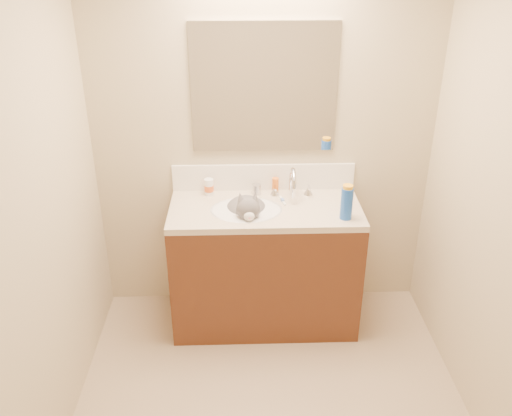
{
  "coord_description": "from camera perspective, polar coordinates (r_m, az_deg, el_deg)",
  "views": [
    {
      "loc": [
        -0.16,
        -2.05,
        2.38
      ],
      "look_at": [
        -0.06,
        0.92,
        0.88
      ],
      "focal_mm": 38.0,
      "sensor_mm": 36.0,
      "label": 1
    }
  ],
  "objects": [
    {
      "name": "spray_can",
      "position": [
        3.25,
        9.51,
        0.47
      ],
      "size": [
        0.07,
        0.07,
        0.2
      ],
      "primitive_type": "cylinder",
      "rotation": [
        0.0,
        0.0,
        0.03
      ],
      "color": "blue",
      "rests_on": "counter_slab"
    },
    {
      "name": "amber_bottle",
      "position": [
        3.55,
        2.05,
        2.37
      ],
      "size": [
        0.05,
        0.05,
        0.11
      ],
      "primitive_type": "cylinder",
      "rotation": [
        0.0,
        0.0,
        0.17
      ],
      "color": "orange",
      "rests_on": "counter_slab"
    },
    {
      "name": "mirror",
      "position": [
        3.39,
        0.86,
        12.44
      ],
      "size": [
        0.9,
        0.02,
        0.8
      ],
      "primitive_type": "cube",
      "color": "white",
      "rests_on": "room_shell"
    },
    {
      "name": "cat",
      "position": [
        3.39,
        -0.97,
        -0.48
      ],
      "size": [
        0.33,
        0.4,
        0.31
      ],
      "rotation": [
        0.0,
        0.0,
        0.07
      ],
      "color": "#555355",
      "rests_on": "basin"
    },
    {
      "name": "pill_bottle",
      "position": [
        3.54,
        -4.97,
        2.23
      ],
      "size": [
        0.06,
        0.06,
        0.11
      ],
      "primitive_type": "cylinder",
      "rotation": [
        0.0,
        0.0,
        -0.04
      ],
      "color": "white",
      "rests_on": "counter_slab"
    },
    {
      "name": "room_shell",
      "position": [
        2.24,
        2.31,
        3.26
      ],
      "size": [
        2.24,
        2.54,
        2.52
      ],
      "color": "#BDAE8C",
      "rests_on": "ground"
    },
    {
      "name": "basin",
      "position": [
        3.39,
        -1.03,
        -1.22
      ],
      "size": [
        0.45,
        0.36,
        0.14
      ],
      "primitive_type": "ellipsoid",
      "color": "white",
      "rests_on": "vanity_cabinet"
    },
    {
      "name": "silver_jar",
      "position": [
        3.55,
        0.05,
        2.0
      ],
      "size": [
        0.07,
        0.07,
        0.07
      ],
      "primitive_type": "cylinder",
      "rotation": [
        0.0,
        0.0,
        0.24
      ],
      "color": "#B7B7BC",
      "rests_on": "counter_slab"
    },
    {
      "name": "vanity_cabinet",
      "position": [
        3.61,
        0.93,
        -6.31
      ],
      "size": [
        1.2,
        0.55,
        0.82
      ],
      "primitive_type": "cube",
      "color": "#4D2614",
      "rests_on": "ground"
    },
    {
      "name": "counter_slab",
      "position": [
        3.39,
        0.99,
        -0.21
      ],
      "size": [
        1.2,
        0.55,
        0.04
      ],
      "primitive_type": "cube",
      "color": "beige",
      "rests_on": "vanity_cabinet"
    },
    {
      "name": "pill_label",
      "position": [
        3.54,
        -4.97,
        2.1
      ],
      "size": [
        0.06,
        0.06,
        0.04
      ],
      "primitive_type": "cylinder",
      "rotation": [
        0.0,
        0.0,
        -0.04
      ],
      "color": "#D75C23",
      "rests_on": "pill_bottle"
    },
    {
      "name": "faucet",
      "position": [
        3.48,
        3.85,
        2.41
      ],
      "size": [
        0.28,
        0.2,
        0.21
      ],
      "color": "silver",
      "rests_on": "counter_slab"
    },
    {
      "name": "spray_cap",
      "position": [
        3.21,
        9.65,
        2.08
      ],
      "size": [
        0.06,
        0.06,
        0.04
      ],
      "primitive_type": "cylinder",
      "rotation": [
        0.0,
        0.0,
        0.03
      ],
      "color": "#F8A91A",
      "rests_on": "spray_can"
    },
    {
      "name": "backsplash",
      "position": [
        3.58,
        0.8,
        3.26
      ],
      "size": [
        1.2,
        0.02,
        0.18
      ],
      "primitive_type": "cube",
      "color": "white",
      "rests_on": "counter_slab"
    },
    {
      "name": "toothbrush_head",
      "position": [
        3.46,
        2.82,
        0.83
      ],
      "size": [
        0.02,
        0.04,
        0.02
      ],
      "primitive_type": "cube",
      "rotation": [
        0.0,
        0.0,
        0.18
      ],
      "color": "#5E7FC8",
      "rests_on": "counter_slab"
    },
    {
      "name": "toothbrush",
      "position": [
        3.46,
        2.81,
        0.77
      ],
      "size": [
        0.04,
        0.13,
        0.01
      ],
      "primitive_type": "cube",
      "rotation": [
        0.0,
        0.0,
        0.18
      ],
      "color": "white",
      "rests_on": "counter_slab"
    }
  ]
}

